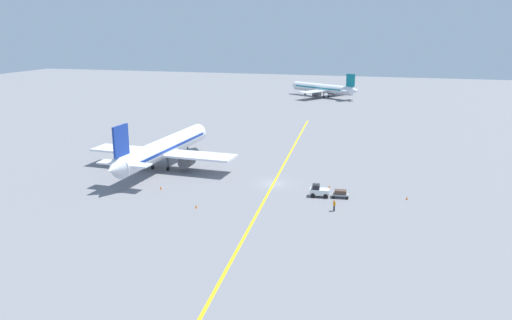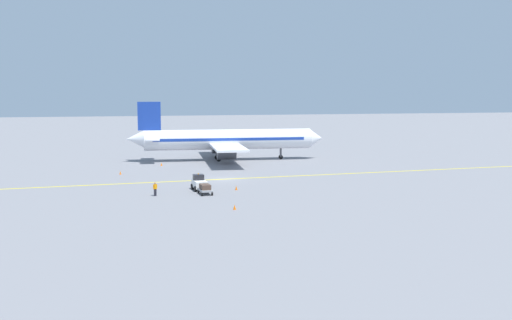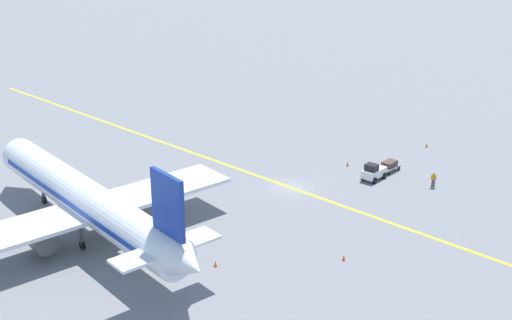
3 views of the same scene
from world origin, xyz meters
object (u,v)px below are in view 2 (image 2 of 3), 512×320
at_px(ground_crew_worker, 155,189).
at_px(traffic_cone_far_edge, 235,207).
at_px(baggage_tug_white, 199,183).
at_px(traffic_cone_by_wingtip, 120,173).
at_px(airplane_at_gate, 226,140).
at_px(traffic_cone_mid_apron, 236,188).
at_px(traffic_cone_near_nose, 161,164).
at_px(baggage_cart_trailing, 205,188).

height_order(ground_crew_worker, traffic_cone_far_edge, ground_crew_worker).
height_order(baggage_tug_white, ground_crew_worker, baggage_tug_white).
distance_m(ground_crew_worker, traffic_cone_by_wingtip, 19.95).
relative_size(airplane_at_gate, baggage_tug_white, 11.32).
distance_m(baggage_tug_white, traffic_cone_mid_apron, 4.78).
height_order(traffic_cone_near_nose, traffic_cone_by_wingtip, same).
distance_m(airplane_at_gate, traffic_cone_mid_apron, 31.92).
bearing_deg(ground_crew_worker, traffic_cone_far_edge, 38.17).
bearing_deg(baggage_cart_trailing, traffic_cone_near_nose, -172.59).
xyz_separation_m(ground_crew_worker, traffic_cone_mid_apron, (-2.08, 10.35, -0.63)).
bearing_deg(baggage_tug_white, baggage_cart_trailing, 5.80).
relative_size(baggage_tug_white, traffic_cone_far_edge, 5.70).
relative_size(baggage_tug_white, baggage_cart_trailing, 1.15).
bearing_deg(traffic_cone_near_nose, baggage_tug_white, 7.62).
bearing_deg(traffic_cone_mid_apron, ground_crew_worker, -78.66).
xyz_separation_m(baggage_tug_white, ground_crew_worker, (3.10, -5.72, 0.01)).
relative_size(baggage_tug_white, traffic_cone_near_nose, 5.70).
bearing_deg(airplane_at_gate, traffic_cone_far_edge, -8.20).
height_order(baggage_cart_trailing, traffic_cone_near_nose, baggage_cart_trailing).
distance_m(airplane_at_gate, baggage_cart_trailing, 34.86).
bearing_deg(baggage_cart_trailing, airplane_at_gate, 166.37).
xyz_separation_m(traffic_cone_near_nose, traffic_cone_by_wingtip, (8.93, -6.65, 0.00)).
distance_m(traffic_cone_near_nose, traffic_cone_mid_apron, 27.52).
bearing_deg(traffic_cone_far_edge, traffic_cone_by_wingtip, -157.48).
distance_m(airplane_at_gate, traffic_cone_far_edge, 44.27).
bearing_deg(ground_crew_worker, baggage_tug_white, 118.42).
relative_size(ground_crew_worker, traffic_cone_far_edge, 3.05).
bearing_deg(ground_crew_worker, traffic_cone_near_nose, 175.29).
relative_size(traffic_cone_by_wingtip, traffic_cone_far_edge, 1.00).
relative_size(airplane_at_gate, traffic_cone_mid_apron, 64.55).
relative_size(baggage_cart_trailing, traffic_cone_near_nose, 4.96).
bearing_deg(traffic_cone_mid_apron, traffic_cone_near_nose, -163.07).
bearing_deg(baggage_tug_white, traffic_cone_far_edge, 9.57).
bearing_deg(baggage_tug_white, traffic_cone_by_wingtip, -148.48).
bearing_deg(traffic_cone_by_wingtip, ground_crew_worker, 12.50).
distance_m(baggage_tug_white, traffic_cone_near_nose, 25.53).
distance_m(baggage_cart_trailing, traffic_cone_by_wingtip, 22.22).
relative_size(traffic_cone_mid_apron, traffic_cone_by_wingtip, 1.00).
distance_m(airplane_at_gate, baggage_tug_white, 31.77).
bearing_deg(airplane_at_gate, ground_crew_worker, -22.99).
height_order(airplane_at_gate, baggage_cart_trailing, airplane_at_gate).
xyz_separation_m(baggage_tug_white, traffic_cone_mid_apron, (1.02, 4.63, -0.63)).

